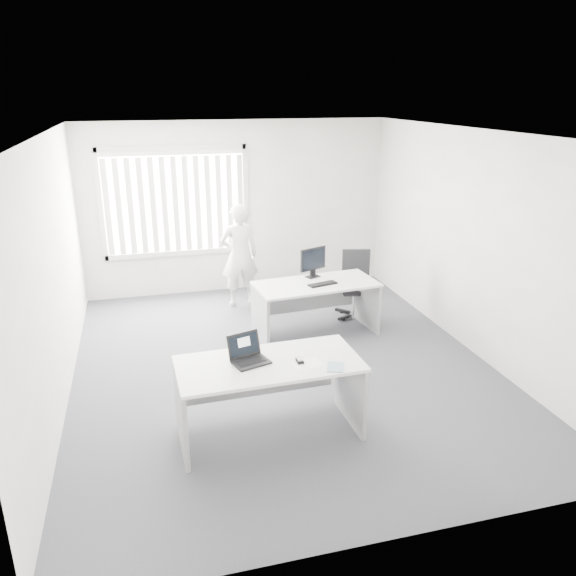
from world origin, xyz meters
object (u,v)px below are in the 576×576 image
object	(u,v)px
desk_near	(269,383)
desk_far	(316,297)
monitor	(313,263)
person	(239,256)
laptop	(251,351)
office_chair	(356,296)

from	to	relation	value
desk_near	desk_far	xyz separation A→B (m)	(1.17, 2.21, -0.03)
monitor	person	bearing A→B (deg)	104.98
desk_near	monitor	bearing A→B (deg)	62.29
laptop	monitor	xyz separation A→B (m)	(1.37, 2.45, 0.04)
monitor	laptop	bearing A→B (deg)	-140.59
person	laptop	bearing A→B (deg)	78.49
person	monitor	world-z (taller)	person
office_chair	laptop	world-z (taller)	laptop
desk_near	monitor	size ratio (longest dim) A/B	4.18
desk_far	person	distance (m)	1.64
person	monitor	bearing A→B (deg)	123.29
desk_near	office_chair	distance (m)	3.36
office_chair	laptop	xyz separation A→B (m)	(-2.14, -2.69, 0.62)
desk_far	office_chair	size ratio (longest dim) A/B	1.73
person	monitor	size ratio (longest dim) A/B	3.83
desk_near	desk_far	distance (m)	2.50
office_chair	monitor	world-z (taller)	monitor
desk_far	monitor	xyz separation A→B (m)	(0.03, 0.26, 0.42)
laptop	monitor	world-z (taller)	monitor
monitor	office_chair	bearing A→B (deg)	-3.82
office_chair	monitor	distance (m)	1.04
office_chair	person	distance (m)	1.90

